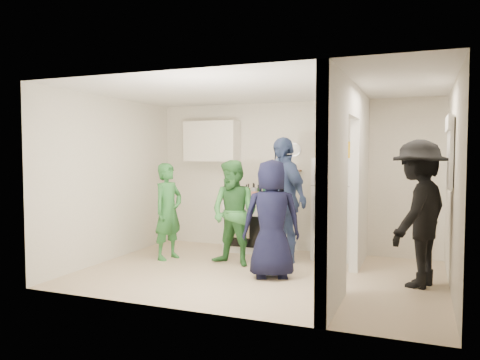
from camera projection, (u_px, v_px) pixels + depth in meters
name	position (u px, v px, depth m)	size (l,w,h in m)	color
floor	(258.00, 273.00, 6.39)	(4.80, 4.80, 0.00)	tan
wall_back	(292.00, 176.00, 7.90)	(4.80, 4.80, 0.00)	silver
wall_front	(204.00, 192.00, 4.74)	(4.80, 4.80, 0.00)	silver
wall_left	(111.00, 179.00, 7.19)	(3.40, 3.40, 0.00)	silver
wall_right	(453.00, 187.00, 5.44)	(3.40, 3.40, 0.00)	silver
ceiling	(259.00, 89.00, 6.24)	(4.80, 4.80, 0.00)	white
partition_pier_back	(360.00, 180.00, 6.90)	(0.12, 1.20, 2.50)	silver
partition_pier_front	(333.00, 191.00, 4.86)	(0.12, 1.20, 2.50)	silver
partition_header	(350.00, 100.00, 5.82)	(0.12, 1.00, 0.40)	silver
stove	(248.00, 225.00, 7.88)	(0.72, 0.60, 0.86)	white
upper_cabinet	(212.00, 141.00, 8.20)	(0.95, 0.34, 0.70)	silver
fridge	(336.00, 208.00, 7.29)	(0.65, 0.63, 1.57)	silver
wicker_basket	(330.00, 153.00, 7.33)	(0.35, 0.25, 0.15)	brown
blue_bowl	(331.00, 145.00, 7.32)	(0.24, 0.24, 0.11)	navy
yellow_cup_stack_top	(350.00, 150.00, 7.07)	(0.09, 0.09, 0.25)	gold
wall_clock	(294.00, 150.00, 7.83)	(0.22, 0.22, 0.03)	white
spice_shelf	(291.00, 171.00, 7.84)	(0.35, 0.08, 0.03)	olive
nook_window	(451.00, 153.00, 5.61)	(0.03, 0.70, 0.80)	black
nook_window_frame	(450.00, 153.00, 5.62)	(0.04, 0.76, 0.86)	white
nook_valance	(448.00, 123.00, 5.61)	(0.04, 0.82, 0.18)	white
yellow_cup_stack_stove	(237.00, 193.00, 7.68)	(0.09, 0.09, 0.25)	#FFFA15
red_cup	(257.00, 198.00, 7.58)	(0.09, 0.09, 0.12)	red
person_green_left	(168.00, 211.00, 7.23)	(0.54, 0.36, 1.49)	#2D702F
person_green_center	(234.00, 213.00, 6.83)	(0.75, 0.58, 1.54)	#3A8038
person_denim	(283.00, 200.00, 7.05)	(1.10, 0.46, 1.88)	#374079
person_navy	(272.00, 219.00, 6.13)	(0.76, 0.50, 1.56)	black
person_nook	(419.00, 213.00, 5.74)	(1.17, 0.67, 1.81)	black
bottle_a	(236.00, 192.00, 8.05)	(0.07, 0.07, 0.24)	olive
bottle_b	(236.00, 190.00, 7.84)	(0.06, 0.06, 0.32)	#1A4E1B
bottle_c	(247.00, 192.00, 8.01)	(0.06, 0.06, 0.25)	#ACB7BB
bottle_d	(248.00, 192.00, 7.81)	(0.06, 0.06, 0.27)	brown
bottle_e	(258.00, 192.00, 7.99)	(0.06, 0.06, 0.24)	#A6ABB8
bottle_f	(259.00, 192.00, 7.79)	(0.06, 0.06, 0.27)	#153C1D
bottle_g	(265.00, 191.00, 7.90)	(0.06, 0.06, 0.28)	#935F30
bottle_h	(229.00, 192.00, 7.82)	(0.07, 0.07, 0.27)	#A4ACB0
bottle_i	(254.00, 192.00, 7.92)	(0.07, 0.07, 0.26)	#533A0E
bottle_j	(265.00, 192.00, 7.65)	(0.07, 0.07, 0.30)	#1A4E30
bottle_k	(236.00, 191.00, 7.97)	(0.06, 0.06, 0.26)	#954022
bottle_l	(254.00, 192.00, 7.64)	(0.08, 0.08, 0.29)	#A5ADB6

